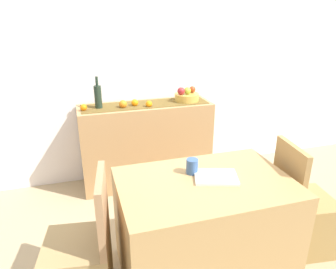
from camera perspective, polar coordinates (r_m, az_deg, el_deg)
ground_plane at (r=2.85m, az=3.68°, el=-17.03°), size 6.40×6.40×0.02m
room_wall_rear at (r=3.39m, az=-2.90°, el=14.41°), size 6.40×0.06×2.70m
sideboard_console at (r=3.34m, az=-3.98°, el=-1.81°), size 1.38×0.42×0.89m
table_runner at (r=3.19m, az=-4.18°, el=5.60°), size 1.29×0.32×0.01m
fruit_bowl at (r=3.31m, az=3.48°, el=6.91°), size 0.26×0.26×0.08m
apple_center at (r=3.27m, az=3.62°, el=8.07°), size 0.07×0.07×0.07m
apple_upper at (r=3.34m, az=4.51°, el=8.30°), size 0.07×0.07×0.07m
apple_front at (r=3.24m, az=2.44°, el=8.03°), size 0.08×0.08×0.08m
wine_bottle at (r=3.10m, az=-12.83°, el=6.89°), size 0.07×0.07×0.32m
orange_loose_near_bowl at (r=3.14m, az=-6.17°, el=5.87°), size 0.07×0.07×0.07m
orange_loose_end at (r=3.07m, az=-15.35°, el=4.84°), size 0.07×0.07×0.07m
orange_loose_far at (r=3.09m, az=-8.33°, el=5.59°), size 0.08×0.08×0.08m
orange_loose_mid at (r=3.09m, az=-3.56°, el=5.67°), size 0.07×0.07×0.07m
dining_table at (r=2.26m, az=6.56°, el=-16.75°), size 1.14×0.76×0.74m
open_book at (r=2.09m, az=8.85°, el=-7.78°), size 0.33×0.29×0.02m
coffee_cup at (r=2.11m, az=4.49°, el=-5.88°), size 0.08×0.08×0.10m
chair_near_window at (r=2.20m, az=-15.74°, el=-22.34°), size 0.45×0.45×0.90m
chair_by_corner at (r=2.71m, az=23.44°, el=-14.08°), size 0.45×0.45×0.90m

